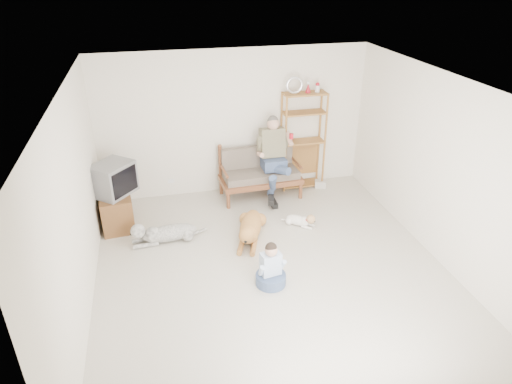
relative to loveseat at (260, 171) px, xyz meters
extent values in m
plane|color=beige|center=(-0.40, -2.38, -0.49)|extent=(5.50, 5.50, 0.00)
plane|color=silver|center=(-0.40, -2.38, 2.21)|extent=(5.50, 5.50, 0.00)
plane|color=silver|center=(-0.40, 0.37, 0.86)|extent=(5.00, 0.00, 5.00)
plane|color=silver|center=(-0.40, -5.13, 0.86)|extent=(5.00, 0.00, 5.00)
plane|color=silver|center=(-2.90, -2.38, 0.86)|extent=(0.00, 5.50, 5.50)
plane|color=silver|center=(2.10, -2.38, 0.86)|extent=(0.00, 5.50, 5.50)
cube|color=brown|center=(0.00, -0.07, -0.14)|extent=(1.53, 0.77, 0.10)
cube|color=#706455|center=(0.00, -0.07, -0.02)|extent=(1.41, 0.67, 0.13)
cube|color=#706455|center=(0.00, 0.17, 0.21)|extent=(1.38, 0.19, 0.45)
cylinder|color=brown|center=(0.00, 0.23, 0.41)|extent=(1.40, 0.12, 0.05)
cylinder|color=brown|center=(-0.70, -0.37, -0.34)|extent=(0.07, 0.07, 0.30)
cylinder|color=brown|center=(-0.70, 0.23, -0.01)|extent=(0.07, 0.07, 0.95)
cylinder|color=brown|center=(0.70, -0.37, -0.34)|extent=(0.07, 0.07, 0.30)
cylinder|color=brown|center=(0.70, 0.23, -0.01)|extent=(0.07, 0.07, 0.95)
cube|color=#44577D|center=(0.24, -0.09, 0.18)|extent=(0.42, 0.40, 0.21)
cube|color=gray|center=(0.24, 0.02, 0.55)|extent=(0.45, 0.30, 0.56)
sphere|color=tan|center=(0.24, -0.01, 0.93)|extent=(0.22, 0.22, 0.22)
sphere|color=#55514B|center=(0.24, 0.01, 0.97)|extent=(0.20, 0.20, 0.20)
cylinder|color=red|center=(0.53, -0.21, 0.73)|extent=(0.07, 0.07, 0.10)
cube|color=#9E6631|center=(0.89, 0.17, 1.39)|extent=(0.80, 0.33, 0.03)
torus|color=silver|center=(0.68, 0.17, 1.55)|extent=(0.32, 0.05, 0.32)
cone|color=red|center=(0.94, 0.17, 1.48)|extent=(0.11, 0.11, 0.17)
cylinder|color=#9E6631|center=(0.50, 0.02, 0.46)|extent=(0.04, 0.04, 1.89)
cylinder|color=#9E6631|center=(0.50, 0.32, 0.46)|extent=(0.04, 0.04, 1.89)
cylinder|color=#9E6631|center=(1.28, 0.02, 0.46)|extent=(0.04, 0.04, 1.89)
cylinder|color=#9E6631|center=(1.28, 0.32, 0.46)|extent=(0.04, 0.04, 1.89)
cube|color=silver|center=(1.25, 0.02, -0.42)|extent=(0.26, 0.22, 0.14)
cube|color=brown|center=(-2.62, -0.51, -0.19)|extent=(0.58, 0.94, 0.60)
cube|color=brown|center=(-2.86, -0.73, -0.19)|extent=(0.06, 0.40, 0.50)
cube|color=brown|center=(-2.86, -0.29, -0.19)|extent=(0.06, 0.40, 0.50)
cube|color=slate|center=(-2.60, -0.53, 0.38)|extent=(0.80, 0.82, 0.53)
cube|color=black|center=(-2.41, -0.70, 0.38)|extent=(0.37, 0.42, 0.43)
cube|color=white|center=(-1.65, 0.36, -0.19)|extent=(0.12, 0.02, 0.08)
ellipsoid|color=#C68245|center=(-0.48, -1.35, -0.33)|extent=(0.65, 1.02, 0.30)
sphere|color=#C68245|center=(-0.58, -1.63, -0.31)|extent=(0.30, 0.30, 0.30)
sphere|color=#C68245|center=(-0.66, -1.85, -0.18)|extent=(0.24, 0.24, 0.24)
ellipsoid|color=#C68245|center=(-0.70, -1.95, -0.21)|extent=(0.16, 0.20, 0.09)
cylinder|color=#C68245|center=(-0.32, -0.90, -0.42)|extent=(0.05, 0.39, 0.05)
ellipsoid|color=#C68245|center=(-0.73, -1.80, -0.18)|extent=(0.08, 0.09, 0.12)
ellipsoid|color=#C68245|center=(-0.57, -1.86, -0.18)|extent=(0.08, 0.09, 0.12)
ellipsoid|color=white|center=(-1.79, -1.23, -0.35)|extent=(0.91, 0.39, 0.27)
sphere|color=white|center=(-2.05, -1.25, -0.33)|extent=(0.27, 0.27, 0.27)
sphere|color=white|center=(-2.27, -1.28, -0.22)|extent=(0.23, 0.23, 0.23)
ellipsoid|color=white|center=(-2.38, -1.29, -0.24)|extent=(0.17, 0.12, 0.09)
cylinder|color=white|center=(-1.35, -1.18, -0.43)|extent=(0.34, 0.19, 0.04)
ellipsoid|color=white|center=(-2.26, -1.19, -0.22)|extent=(0.08, 0.06, 0.11)
ellipsoid|color=white|center=(-2.24, -1.35, -0.22)|extent=(0.08, 0.06, 0.11)
ellipsoid|color=white|center=(0.36, -1.24, -0.40)|extent=(0.45, 0.43, 0.17)
sphere|color=white|center=(0.46, -1.33, -0.39)|extent=(0.17, 0.17, 0.17)
sphere|color=tan|center=(0.54, -1.40, -0.32)|extent=(0.15, 0.15, 0.15)
ellipsoid|color=tan|center=(0.59, -1.44, -0.33)|extent=(0.13, 0.12, 0.06)
cylinder|color=white|center=(0.20, -1.10, -0.45)|extent=(0.17, 0.09, 0.03)
cone|color=tan|center=(0.49, -1.43, -0.27)|extent=(0.05, 0.05, 0.05)
cone|color=tan|center=(0.56, -1.35, -0.27)|extent=(0.05, 0.05, 0.05)
torus|color=red|center=(0.52, -1.38, -0.33)|extent=(0.14, 0.14, 0.02)
cylinder|color=#44577D|center=(-0.50, -2.68, -0.41)|extent=(0.43, 0.43, 0.15)
cube|color=white|center=(-0.50, -2.66, -0.16)|extent=(0.30, 0.22, 0.33)
sphere|color=tan|center=(-0.50, -2.68, 0.08)|extent=(0.17, 0.17, 0.17)
sphere|color=black|center=(-0.50, -2.67, 0.10)|extent=(0.16, 0.16, 0.16)
camera|label=1|loc=(-1.88, -7.59, 3.58)|focal=32.00mm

